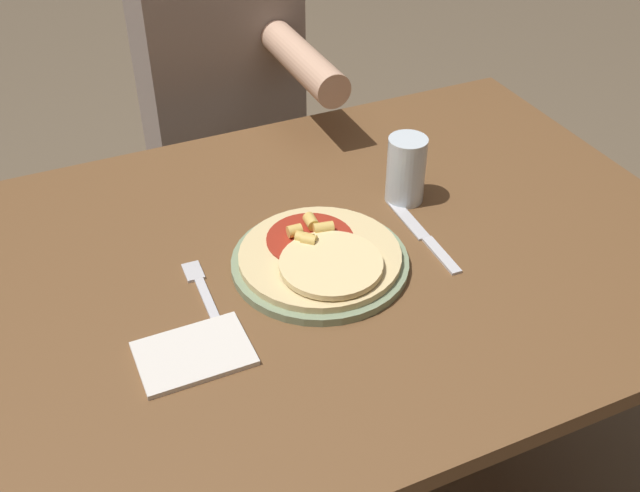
# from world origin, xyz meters

# --- Properties ---
(dining_table) EXTENTS (1.23, 0.89, 0.73)m
(dining_table) POSITION_xyz_m (0.00, 0.00, 0.63)
(dining_table) COLOR brown
(dining_table) RESTS_ON ground_plane
(plate) EXTENTS (0.28, 0.28, 0.01)m
(plate) POSITION_xyz_m (-0.04, -0.03, 0.74)
(plate) COLOR gray
(plate) RESTS_ON dining_table
(pizza) EXTENTS (0.26, 0.26, 0.04)m
(pizza) POSITION_xyz_m (-0.04, -0.04, 0.75)
(pizza) COLOR #E0C689
(pizza) RESTS_ON plate
(fork) EXTENTS (0.03, 0.18, 0.00)m
(fork) POSITION_xyz_m (-0.23, -0.02, 0.73)
(fork) COLOR silver
(fork) RESTS_ON dining_table
(knife) EXTENTS (0.03, 0.22, 0.00)m
(knife) POSITION_xyz_m (0.15, -0.03, 0.73)
(knife) COLOR silver
(knife) RESTS_ON dining_table
(drinking_glass) EXTENTS (0.07, 0.07, 0.12)m
(drinking_glass) POSITION_xyz_m (0.18, 0.08, 0.79)
(drinking_glass) COLOR silver
(drinking_glass) RESTS_ON dining_table
(napkin) EXTENTS (0.16, 0.11, 0.01)m
(napkin) POSITION_xyz_m (-0.28, -0.14, 0.73)
(napkin) COLOR silver
(napkin) RESTS_ON dining_table
(person_diner) EXTENTS (0.35, 0.52, 1.17)m
(person_diner) POSITION_xyz_m (0.03, 0.69, 0.68)
(person_diner) COLOR #2D2D38
(person_diner) RESTS_ON ground_plane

